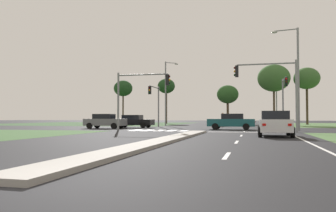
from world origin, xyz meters
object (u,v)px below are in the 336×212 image
at_px(traffic_signal_near_left, 138,90).
at_px(traffic_signal_near_right, 273,83).
at_px(street_lamp_third, 167,90).
at_px(traffic_signal_far_right, 284,93).
at_px(street_lamp_fourth, 276,94).
at_px(treeline_near, 123,89).
at_px(treeline_second, 166,87).
at_px(car_grey_second, 105,121).
at_px(traffic_signal_far_left, 155,98).
at_px(car_white_near, 275,123).
at_px(car_teal_third, 231,121).
at_px(treeline_third, 228,95).
at_px(car_black_fifth, 133,121).
at_px(street_lamp_second, 296,73).
at_px(treeline_fifth, 307,79).
at_px(pedestrian_at_median, 223,118).
at_px(treeline_fourth, 274,78).

distance_m(traffic_signal_near_left, traffic_signal_near_right, 11.57).
bearing_deg(street_lamp_third, traffic_signal_near_right, -54.16).
distance_m(traffic_signal_near_right, traffic_signal_far_right, 11.69).
xyz_separation_m(street_lamp_fourth, treeline_near, (-28.30, -3.28, 1.38)).
distance_m(street_lamp_third, treeline_second, 16.92).
distance_m(car_grey_second, traffic_signal_far_left, 7.90).
xyz_separation_m(car_white_near, treeline_near, (-25.78, 38.20, 5.96)).
relative_size(car_grey_second, traffic_signal_near_right, 0.77).
height_order(car_teal_third, traffic_signal_near_right, traffic_signal_near_right).
xyz_separation_m(traffic_signal_near_right, treeline_third, (-6.27, 34.83, 1.44)).
height_order(car_black_fifth, treeline_near, treeline_near).
bearing_deg(car_black_fifth, street_lamp_second, 74.73).
xyz_separation_m(traffic_signal_far_right, street_lamp_second, (0.44, -7.41, 1.31)).
bearing_deg(traffic_signal_near_left, treeline_fifth, 59.71).
height_order(street_lamp_fourth, treeline_second, street_lamp_fourth).
bearing_deg(pedestrian_at_median, traffic_signal_far_left, -162.85).
relative_size(traffic_signal_far_left, street_lamp_second, 0.55).
bearing_deg(car_teal_third, street_lamp_fourth, -11.26).
bearing_deg(treeline_third, street_lamp_fourth, 4.69).
distance_m(street_lamp_fourth, treeline_second, 20.62).
bearing_deg(treeline_second, car_black_fifth, -83.57).
bearing_deg(traffic_signal_near_right, car_white_near, -92.18).
xyz_separation_m(car_grey_second, car_black_fifth, (1.95, 3.60, -0.04)).
bearing_deg(street_lamp_third, street_lamp_fourth, 45.06).
height_order(street_lamp_second, pedestrian_at_median, street_lamp_second).
bearing_deg(street_lamp_fourth, treeline_fourth, -96.89).
height_order(car_teal_third, street_lamp_fourth, street_lamp_fourth).
xyz_separation_m(car_grey_second, street_lamp_second, (19.41, -1.17, 4.44)).
bearing_deg(treeline_near, car_teal_third, -50.21).
relative_size(car_white_near, traffic_signal_near_right, 0.73).
relative_size(traffic_signal_near_left, traffic_signal_near_right, 0.91).
bearing_deg(car_teal_third, car_black_fifth, 73.36).
bearing_deg(pedestrian_at_median, car_teal_third, -96.44).
height_order(street_lamp_third, street_lamp_fourth, street_lamp_fourth).
distance_m(traffic_signal_far_left, street_lamp_second, 17.45).
bearing_deg(street_lamp_second, car_black_fifth, 164.73).
bearing_deg(car_teal_third, street_lamp_third, 36.53).
height_order(street_lamp_fourth, treeline_fifth, street_lamp_fourth).
bearing_deg(treeline_fifth, treeline_second, 171.83).
xyz_separation_m(traffic_signal_near_left, street_lamp_second, (13.78, 4.15, 1.59)).
height_order(car_grey_second, street_lamp_third, street_lamp_third).
bearing_deg(treeline_near, pedestrian_at_median, -37.11).
bearing_deg(car_grey_second, car_white_near, 56.43).
bearing_deg(traffic_signal_near_right, street_lamp_fourth, 86.30).
bearing_deg(treeline_near, traffic_signal_far_left, -58.53).
height_order(treeline_second, treeline_fifth, treeline_fifth).
xyz_separation_m(street_lamp_third, treeline_second, (-4.32, 16.23, 2.06)).
relative_size(car_white_near, traffic_signal_far_right, 0.74).
distance_m(car_teal_third, traffic_signal_near_right, 7.33).
bearing_deg(car_grey_second, treeline_fifth, 137.59).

